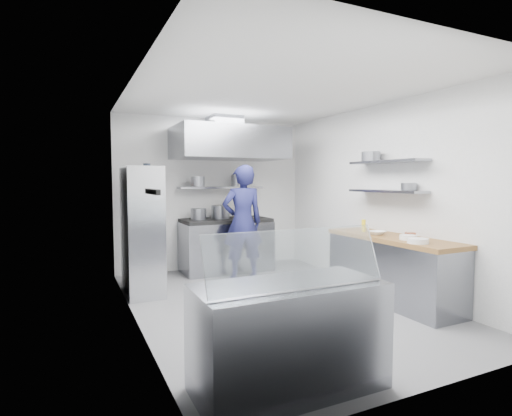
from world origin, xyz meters
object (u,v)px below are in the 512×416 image
gas_range (226,246)px  chef (243,222)px  wire_rack (142,231)px  display_case (289,336)px

gas_range → chef: (0.04, -0.67, 0.50)m
gas_range → chef: 0.84m
gas_range → wire_rack: bearing=-151.8°
gas_range → wire_rack: wire_rack is taller
chef → wire_rack: (-1.67, -0.20, -0.03)m
wire_rack → display_case: 3.32m
gas_range → chef: chef is taller
chef → display_case: (-1.08, -3.43, -0.53)m
gas_range → display_case: 4.23m
wire_rack → display_case: size_ratio=1.23×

